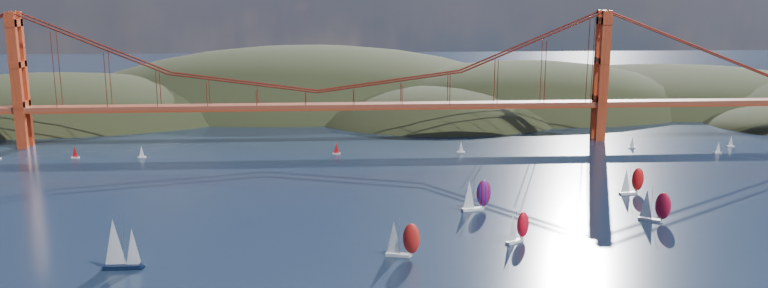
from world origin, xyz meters
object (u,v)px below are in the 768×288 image
Objects in this scene: sloop_navy at (120,245)px; racer_0 at (402,239)px; racer_2 at (654,205)px; racer_rwb at (476,194)px; racer_1 at (517,227)px; racer_3 at (632,180)px.

sloop_navy is 67.05m from racer_0.
racer_rwb is (-48.26, 13.83, 0.18)m from racer_2.
racer_0 is at bearing -129.59° from racer_2.
sloop_navy is 98.61m from racer_1.
racer_1 is 0.92× the size of racer_3.
racer_0 is 44.82m from racer_rwb.
racer_0 is 0.98× the size of racer_2.
racer_1 is at bearing -150.90° from racer_3.
racer_rwb is at bearing -163.07° from racer_2.
racer_rwb is (92.22, 40.79, -1.16)m from sloop_navy.
racer_2 is at bearing -15.62° from racer_1.
sloop_navy reaches higher than racer_2.
racer_1 is at bearing 30.47° from racer_0.
racer_1 is at bearing 7.36° from sloop_navy.
racer_2 is at bearing 10.99° from sloop_navy.
racer_3 is 54.66m from racer_rwb.
racer_rwb is (25.29, 37.00, 0.25)m from racer_0.
racer_3 is at bearing 7.50° from racer_1.
sloop_navy is at bearing -136.21° from racer_2.
racer_1 is at bearing -91.10° from racer_rwb.
racer_3 is (78.12, 51.06, -0.11)m from racer_0.
racer_0 is 32.07m from racer_1.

